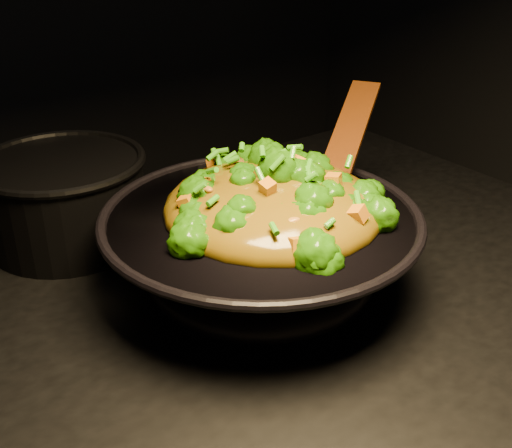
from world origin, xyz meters
TOP-DOWN VIEW (x-y plane):
  - wok at (0.04, 0.04)m, footprint 0.40×0.40m
  - stir_fry at (0.06, 0.04)m, footprint 0.32×0.32m
  - spatula at (0.21, 0.07)m, footprint 0.24×0.18m
  - back_pot at (-0.10, 0.32)m, footprint 0.28×0.28m

SIDE VIEW (x-z plane):
  - wok at x=0.04m, z-range 0.90..1.01m
  - back_pot at x=-0.10m, z-range 0.90..1.03m
  - spatula at x=0.21m, z-range 1.00..1.11m
  - stir_fry at x=0.06m, z-range 1.01..1.10m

